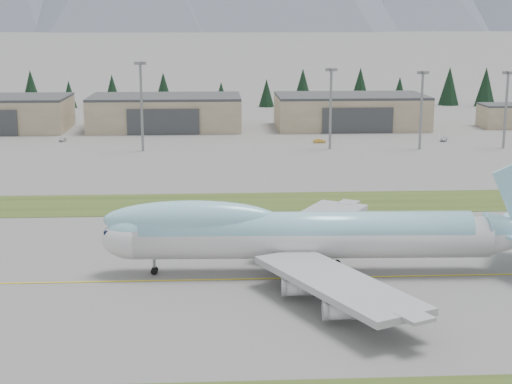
{
  "coord_description": "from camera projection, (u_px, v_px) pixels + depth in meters",
  "views": [
    {
      "loc": [
        0.14,
        -102.64,
        35.33
      ],
      "look_at": [
        6.91,
        19.33,
        8.0
      ],
      "focal_mm": 55.0,
      "sensor_mm": 36.0,
      "label": 1
    }
  ],
  "objects": [
    {
      "name": "ground",
      "position": [
        214.0,
        280.0,
        107.72
      ],
      "size": [
        7000.0,
        7000.0,
        0.0
      ],
      "primitive_type": "plane",
      "color": "slate",
      "rests_on": "ground"
    },
    {
      "name": "grass_strip_far",
      "position": [
        213.0,
        204.0,
        151.57
      ],
      "size": [
        400.0,
        18.0,
        0.08
      ],
      "primitive_type": "cube",
      "color": "#334318",
      "rests_on": "ground"
    },
    {
      "name": "taxiway_line_main",
      "position": [
        214.0,
        280.0,
        107.72
      ],
      "size": [
        400.0,
        0.4,
        0.02
      ],
      "primitive_type": "cube",
      "color": "gold",
      "rests_on": "ground"
    },
    {
      "name": "boeing_747_freighter",
      "position": [
        308.0,
        234.0,
        109.41
      ],
      "size": [
        65.33,
        56.68,
        17.3
      ],
      "rotation": [
        0.0,
        0.0,
        -0.04
      ],
      "color": "silver",
      "rests_on": "ground"
    },
    {
      "name": "hangar_center",
      "position": [
        166.0,
        112.0,
        251.79
      ],
      "size": [
        48.0,
        26.6,
        10.8
      ],
      "color": "gray",
      "rests_on": "ground"
    },
    {
      "name": "hangar_right",
      "position": [
        350.0,
        111.0,
        255.03
      ],
      "size": [
        48.0,
        26.6,
        10.8
      ],
      "color": "gray",
      "rests_on": "ground"
    },
    {
      "name": "control_shed",
      "position": [
        503.0,
        116.0,
        256.23
      ],
      "size": [
        14.0,
        12.0,
        7.6
      ],
      "color": "gray",
      "rests_on": "ground"
    },
    {
      "name": "floodlight_masts",
      "position": [
        253.0,
        93.0,
        209.21
      ],
      "size": [
        174.82,
        5.28,
        23.85
      ],
      "color": "gray",
      "rests_on": "ground"
    },
    {
      "name": "service_vehicle_a",
      "position": [
        63.0,
        141.0,
        227.81
      ],
      "size": [
        1.96,
        3.77,
        1.23
      ],
      "primitive_type": "imported",
      "rotation": [
        0.0,
        0.0,
        -0.15
      ],
      "color": "silver",
      "rests_on": "ground"
    },
    {
      "name": "service_vehicle_b",
      "position": [
        319.0,
        143.0,
        225.03
      ],
      "size": [
        3.72,
        1.69,
        1.19
      ],
      "primitive_type": "imported",
      "rotation": [
        0.0,
        0.0,
        1.69
      ],
      "color": "gold",
      "rests_on": "ground"
    },
    {
      "name": "service_vehicle_c",
      "position": [
        443.0,
        141.0,
        228.46
      ],
      "size": [
        3.36,
        4.87,
        1.31
      ],
      "primitive_type": "imported",
      "rotation": [
        0.0,
        0.0,
        -0.38
      ],
      "color": "#B7B8BC",
      "rests_on": "ground"
    },
    {
      "name": "conifer_belt",
      "position": [
        268.0,
        89.0,
        313.56
      ],
      "size": [
        268.56,
        14.94,
        15.78
      ],
      "color": "black",
      "rests_on": "ground"
    }
  ]
}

